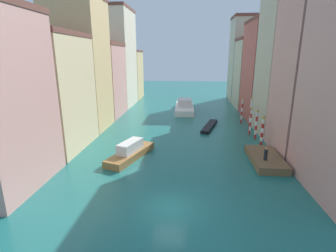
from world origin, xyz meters
The scene contains 21 objects.
ground_plane centered at (0.00, 24.50, 0.00)m, with size 154.00×154.00×0.00m, color #1E6B66.
building_left_1 centered at (-15.56, 12.64, 7.07)m, with size 7.75×10.34×14.12m.
building_left_2 centered at (-15.56, 21.88, 10.02)m, with size 7.75×8.12×20.01m.
building_left_3 centered at (-15.56, 31.06, 6.93)m, with size 7.75×9.81×13.82m.
building_left_4 centered at (-15.56, 41.65, 10.75)m, with size 7.75×11.56×21.48m.
building_left_5 centered at (-15.56, 52.08, 6.39)m, with size 7.75×8.68×12.76m.
building_right_1 centered at (15.56, 13.31, 10.56)m, with size 7.75×7.96×21.10m.
building_right_2 centered at (15.56, 21.57, 10.36)m, with size 7.75×8.51×20.70m.
building_right_3 centered at (15.56, 31.40, 8.81)m, with size 7.75×10.50×17.60m.
building_right_4 centered at (15.56, 41.67, 7.54)m, with size 7.75×9.53×15.06m.
building_right_5 centered at (15.56, 50.98, 10.39)m, with size 7.75×8.30×20.75m.
waterfront_dock centered at (9.89, 9.71, 0.40)m, with size 3.14×6.83×0.80m.
person_on_dock centered at (9.45, 8.39, 1.45)m, with size 0.36×0.36×1.41m.
mooring_pole_0 centered at (10.84, 15.13, 2.03)m, with size 0.38×0.38×3.95m.
mooring_pole_1 centered at (10.78, 18.04, 2.14)m, with size 0.33×0.33×4.18m.
mooring_pole_2 centered at (10.44, 19.99, 2.09)m, with size 0.29×0.29×4.09m.
mooring_pole_3 centered at (10.89, 22.18, 2.66)m, with size 0.32×0.32×5.21m.
mooring_pole_4 centered at (10.47, 26.66, 2.24)m, with size 0.28×0.28×4.39m.
vaporetto_white centered at (0.46, 35.96, 0.90)m, with size 3.86×11.54×2.60m.
gondola_black centered at (4.80, 23.49, 0.23)m, with size 3.28×8.05×0.46m.
motorboat_0 centered at (-5.26, 9.81, 0.71)m, with size 4.55×7.91×1.97m.
Camera 1 is at (1.27, -17.29, 11.42)m, focal length 27.35 mm.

